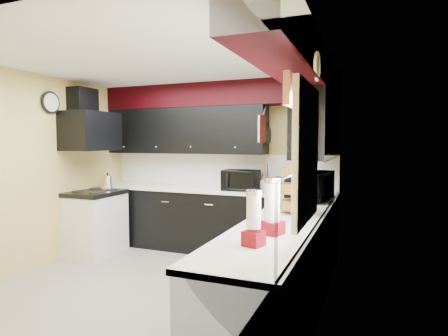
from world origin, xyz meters
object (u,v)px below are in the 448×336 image
Objects in this scene: toaster_oven at (241,180)px; utensil_crock at (265,185)px; knife_block at (278,184)px; kettle at (108,182)px; microwave at (310,186)px.

toaster_oven is 3.34× the size of utensil_crock.
knife_block is (0.52, 0.09, -0.05)m from toaster_oven.
toaster_oven is at bearing 12.00° from kettle.
toaster_oven reaches higher than utensil_crock.
toaster_oven is at bearing -167.18° from utensil_crock.
microwave reaches higher than utensil_crock.
microwave is 0.85m from knife_block.
toaster_oven reaches higher than kettle.
knife_block is (-0.54, 0.65, -0.07)m from microwave.
toaster_oven is 0.35m from utensil_crock.
microwave is 3.20× the size of knife_block.
toaster_oven is 2.59× the size of knife_block.
kettle is at bearing -168.91° from toaster_oven.
utensil_crock is at bearing -175.91° from knife_block.
toaster_oven is 2.26× the size of kettle.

